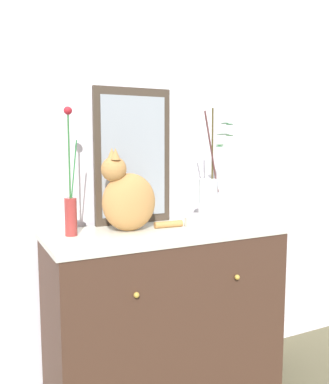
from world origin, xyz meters
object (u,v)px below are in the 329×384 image
object	(u,v)px
vase_glass_clear	(209,193)
mirror_leaning	(133,157)
sideboard	(165,319)
cat_sitting	(127,198)
vase_slim_green	(71,205)
bowl_porcelain	(208,221)

from	to	relation	value
vase_glass_clear	mirror_leaning	bearing A→B (deg)	142.73
sideboard	vase_glass_clear	world-z (taller)	vase_glass_clear
cat_sitting	vase_slim_green	bearing A→B (deg)	175.67
sideboard	vase_glass_clear	distance (m)	0.65
vase_slim_green	bowl_porcelain	bearing A→B (deg)	-7.58
cat_sitting	vase_glass_clear	world-z (taller)	vase_glass_clear
sideboard	mirror_leaning	bearing A→B (deg)	108.04
mirror_leaning	cat_sitting	bearing A→B (deg)	-120.51
sideboard	vase_glass_clear	bearing A→B (deg)	-4.00
sideboard	vase_slim_green	world-z (taller)	vase_slim_green
bowl_porcelain	vase_slim_green	bearing A→B (deg)	172.42
mirror_leaning	bowl_porcelain	distance (m)	0.49
sideboard	vase_glass_clear	size ratio (longest dim) A/B	2.12
vase_slim_green	cat_sitting	bearing A→B (deg)	-4.33
sideboard	vase_slim_green	distance (m)	0.72
cat_sitting	vase_slim_green	distance (m)	0.26
mirror_leaning	bowl_porcelain	xyz separation A→B (m)	(0.30, -0.23, -0.31)
vase_slim_green	sideboard	bearing A→B (deg)	-9.97
vase_slim_green	bowl_porcelain	size ratio (longest dim) A/B	2.45
mirror_leaning	bowl_porcelain	size ratio (longest dim) A/B	2.95
sideboard	cat_sitting	distance (m)	0.62
vase_slim_green	vase_glass_clear	bearing A→B (deg)	-7.86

